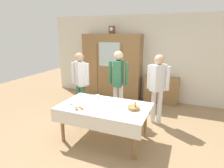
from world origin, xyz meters
TOP-DOWN VIEW (x-y plane):
  - ground_plane at (0.00, 0.00)m, footprint 12.00×12.00m
  - back_wall at (0.00, 2.65)m, footprint 6.40×0.10m
  - dining_table at (0.00, -0.24)m, footprint 1.80×1.08m
  - wall_cabinet at (-0.90, 2.35)m, footprint 1.97×0.46m
  - mantel_clock at (-0.90, 2.35)m, footprint 0.18×0.11m
  - bookshelf_low at (0.75, 2.41)m, footprint 1.04×0.35m
  - book_stack at (0.75, 2.41)m, footprint 0.16×0.22m
  - tea_cup_mid_left at (-0.35, 0.20)m, footprint 0.13×0.13m
  - tea_cup_front_edge at (-0.67, -0.40)m, footprint 0.13×0.13m
  - tea_cup_far_left at (-0.76, 0.13)m, footprint 0.13×0.13m
  - bread_basket at (0.60, -0.16)m, footprint 0.24×0.24m
  - pastry_plate at (-0.37, -0.57)m, footprint 0.28×0.28m
  - spoon_near_right at (0.21, -0.35)m, footprint 0.12×0.02m
  - spoon_mid_right at (-0.14, -0.22)m, footprint 0.12×0.02m
  - person_near_right_end at (-0.13, 0.93)m, footprint 0.52×0.38m
  - person_behind_table_left at (0.86, 0.95)m, footprint 0.52×0.41m
  - person_by_cabinet at (-1.09, 0.67)m, footprint 0.52×0.38m

SIDE VIEW (x-z plane):
  - ground_plane at x=0.00m, z-range 0.00..0.00m
  - bookshelf_low at x=0.75m, z-range 0.00..0.83m
  - dining_table at x=0.00m, z-range 0.28..1.03m
  - spoon_near_right at x=0.21m, z-range 0.75..0.75m
  - spoon_mid_right at x=-0.14m, z-range 0.75..0.75m
  - pastry_plate at x=-0.37m, z-range 0.74..0.79m
  - tea_cup_far_left at x=-0.76m, z-range 0.74..0.81m
  - tea_cup_mid_left at x=-0.35m, z-range 0.74..0.81m
  - tea_cup_front_edge at x=-0.67m, z-range 0.74..0.81m
  - bread_basket at x=0.60m, z-range 0.70..0.86m
  - book_stack at x=0.75m, z-range 0.82..0.95m
  - person_by_cabinet at x=-1.09m, z-range 0.18..1.86m
  - person_behind_table_left at x=0.86m, z-range 0.19..1.88m
  - wall_cabinet at x=-0.90m, z-range 0.00..2.12m
  - person_near_right_end at x=-0.13m, z-range 0.20..1.93m
  - back_wall at x=0.00m, z-range 0.00..2.70m
  - mantel_clock at x=-0.90m, z-range 2.12..2.36m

